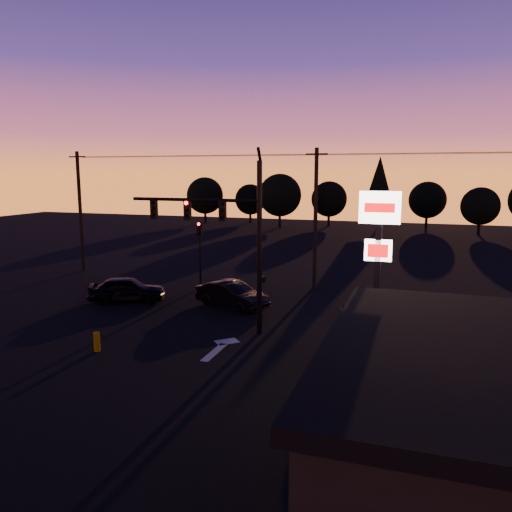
{
  "coord_description": "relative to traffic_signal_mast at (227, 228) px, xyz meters",
  "views": [
    {
      "loc": [
        8.52,
        -17.43,
        7.5
      ],
      "look_at": [
        1.0,
        5.0,
        3.5
      ],
      "focal_mm": 35.0,
      "sensor_mm": 36.0,
      "label": 1
    }
  ],
  "objects": [
    {
      "name": "bollard",
      "position": [
        -4.18,
        -4.43,
        -4.53
      ],
      "size": [
        0.27,
        0.27,
        0.82
      ],
      "primitive_type": "cylinder",
      "color": "#AB8200",
      "rests_on": "ground"
    },
    {
      "name": "car_mid",
      "position": [
        -1.28,
        3.85,
        -4.21
      ],
      "size": [
        4.65,
        3.05,
        1.45
      ],
      "primitive_type": "imported",
      "rotation": [
        0.0,
        0.0,
        1.19
      ],
      "color": "black",
      "rests_on": "ground"
    },
    {
      "name": "tree_0",
      "position": [
        -21.9,
        46.01,
        -0.88
      ],
      "size": [
        5.36,
        5.36,
        6.74
      ],
      "color": "black",
      "rests_on": "ground"
    },
    {
      "name": "tree_5",
      "position": [
        9.1,
        50.01,
        -1.19
      ],
      "size": [
        4.95,
        4.95,
        6.22
      ],
      "color": "black",
      "rests_on": "ground"
    },
    {
      "name": "utility_pole_1",
      "position": [
        2.1,
        10.01,
        -0.34
      ],
      "size": [
        1.4,
        0.26,
        9.0
      ],
      "color": "black",
      "rests_on": "ground"
    },
    {
      "name": "tree_2",
      "position": [
        -9.9,
        44.01,
        -0.57
      ],
      "size": [
        5.77,
        5.78,
        7.26
      ],
      "color": "black",
      "rests_on": "ground"
    },
    {
      "name": "traffic_signal_mast",
      "position": [
        0.0,
        0.0,
        0.0
      ],
      "size": [
        6.79,
        0.52,
        8.58
      ],
      "color": "black",
      "rests_on": "ground"
    },
    {
      "name": "utility_pole_0",
      "position": [
        -15.9,
        10.01,
        -0.34
      ],
      "size": [
        1.4,
        0.26,
        9.0
      ],
      "color": "black",
      "rests_on": "ground"
    },
    {
      "name": "tree_3",
      "position": [
        -3.9,
        48.01,
        -1.19
      ],
      "size": [
        4.95,
        4.95,
        6.22
      ],
      "color": "black",
      "rests_on": "ground"
    },
    {
      "name": "suv_parked",
      "position": [
        7.42,
        -7.0,
        -4.28
      ],
      "size": [
        3.9,
        5.22,
        1.32
      ],
      "primitive_type": "imported",
      "rotation": [
        0.0,
        0.0,
        0.41
      ],
      "color": "black",
      "rests_on": "ground"
    },
    {
      "name": "pylon_sign",
      "position": [
        7.1,
        -2.49,
        -0.02
      ],
      "size": [
        1.5,
        0.28,
        6.8
      ],
      "color": "black",
      "rests_on": "ground"
    },
    {
      "name": "tree_6",
      "position": [
        15.1,
        44.01,
        -1.5
      ],
      "size": [
        4.54,
        4.54,
        5.71
      ],
      "color": "black",
      "rests_on": "ground"
    },
    {
      "name": "tree_4",
      "position": [
        3.1,
        45.01,
        0.99
      ],
      "size": [
        4.18,
        4.18,
        9.5
      ],
      "color": "black",
      "rests_on": "ground"
    },
    {
      "name": "car_left",
      "position": [
        -7.52,
        3.04,
        -4.19
      ],
      "size": [
        4.7,
        3.35,
        1.48
      ],
      "primitive_type": "imported",
      "rotation": [
        0.0,
        0.0,
        1.98
      ],
      "color": "black",
      "rests_on": "ground"
    },
    {
      "name": "power_wires",
      "position": [
        2.1,
        10.01,
        3.63
      ],
      "size": [
        36.0,
        1.22,
        0.07
      ],
      "color": "black",
      "rests_on": "ground"
    },
    {
      "name": "tree_1",
      "position": [
        -15.9,
        49.01,
        -1.5
      ],
      "size": [
        4.54,
        4.54,
        5.71
      ],
      "color": "black",
      "rests_on": "ground"
    },
    {
      "name": "ground",
      "position": [
        0.1,
        -3.99,
        -4.94
      ],
      "size": [
        120.0,
        120.0,
        0.0
      ],
      "primitive_type": "plane",
      "color": "black",
      "rests_on": "ground"
    },
    {
      "name": "car_right",
      "position": [
        6.92,
        4.16,
        -4.3
      ],
      "size": [
        4.42,
        1.85,
        1.27
      ],
      "primitive_type": "imported",
      "rotation": [
        0.0,
        0.0,
        -1.59
      ],
      "color": "black",
      "rests_on": "ground"
    },
    {
      "name": "secondary_signal",
      "position": [
        -4.9,
        7.49,
        -2.07
      ],
      "size": [
        0.3,
        0.31,
        4.35
      ],
      "color": "black",
      "rests_on": "ground"
    },
    {
      "name": "lane_arrow",
      "position": [
        0.6,
        -2.33,
        -4.93
      ],
      "size": [
        1.2,
        3.1,
        0.01
      ],
      "color": "beige",
      "rests_on": "ground"
    }
  ]
}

